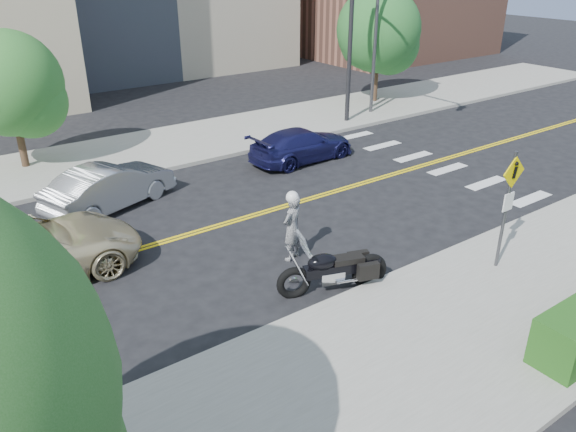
# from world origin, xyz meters

# --- Properties ---
(ground_plane) EXTENTS (120.00, 120.00, 0.00)m
(ground_plane) POSITION_xyz_m (0.00, 0.00, 0.00)
(ground_plane) COLOR black
(ground_plane) RESTS_ON ground
(sidewalk_near) EXTENTS (60.00, 5.00, 0.15)m
(sidewalk_near) POSITION_xyz_m (0.00, -7.50, 0.07)
(sidewalk_near) COLOR #9E9B91
(sidewalk_near) RESTS_ON ground_plane
(sidewalk_far) EXTENTS (60.00, 5.00, 0.15)m
(sidewalk_far) POSITION_xyz_m (0.00, 7.50, 0.07)
(sidewalk_far) COLOR #9E9B91
(sidewalk_far) RESTS_ON ground_plane
(lamp_post) EXTENTS (0.16, 0.16, 8.00)m
(lamp_post) POSITION_xyz_m (12.00, 6.50, 4.15)
(lamp_post) COLOR #4C4C51
(lamp_post) RESTS_ON sidewalk_far
(traffic_light) EXTENTS (0.28, 4.50, 7.00)m
(traffic_light) POSITION_xyz_m (10.00, 5.08, 4.67)
(traffic_light) COLOR black
(traffic_light) RESTS_ON sidewalk_far
(pedestrian_sign) EXTENTS (0.78, 0.08, 3.00)m
(pedestrian_sign) POSITION_xyz_m (4.20, -6.31, 1.96)
(pedestrian_sign) COLOR #4C4C51
(pedestrian_sign) RESTS_ON sidewalk_near
(motorcyclist) EXTENTS (0.76, 0.62, 1.91)m
(motorcyclist) POSITION_xyz_m (0.42, -2.82, 0.95)
(motorcyclist) COLOR #A5A5A9
(motorcyclist) RESTS_ON ground
(motorcycle) EXTENTS (2.76, 1.61, 1.61)m
(motorcycle) POSITION_xyz_m (0.32, -4.60, 0.80)
(motorcycle) COLOR black
(motorcycle) RESTS_ON ground
(suv) EXTENTS (5.42, 2.50, 1.51)m
(suv) POSITION_xyz_m (-5.36, 0.05, 0.75)
(suv) COLOR beige
(suv) RESTS_ON ground
(parked_car_silver) EXTENTS (4.48, 2.81, 1.39)m
(parked_car_silver) POSITION_xyz_m (-2.23, 3.12, 0.70)
(parked_car_silver) COLOR #A3A5AA
(parked_car_silver) RESTS_ON ground
(parked_car_blue) EXTENTS (4.37, 1.94, 1.25)m
(parked_car_blue) POSITION_xyz_m (5.21, 3.12, 0.62)
(parked_car_blue) COLOR navy
(parked_car_blue) RESTS_ON ground
(tree_far_a) EXTENTS (3.64, 3.64, 4.98)m
(tree_far_a) POSITION_xyz_m (-3.62, 8.22, 3.15)
(tree_far_a) COLOR #382619
(tree_far_a) RESTS_ON ground
(tree_far_b) EXTENTS (4.22, 4.22, 5.83)m
(tree_far_b) POSITION_xyz_m (13.71, 8.07, 3.72)
(tree_far_b) COLOR #382619
(tree_far_b) RESTS_ON ground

